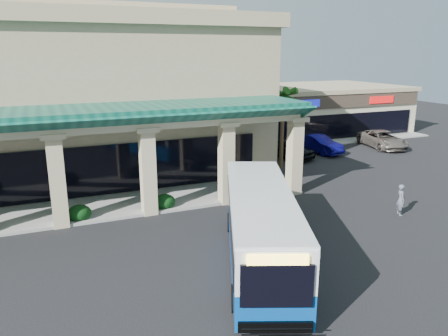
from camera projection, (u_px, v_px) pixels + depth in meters
name	position (u px, v px, depth m)	size (l,w,h in m)	color
ground	(241.00, 242.00, 20.12)	(110.00, 110.00, 0.00)	black
main_building	(37.00, 94.00, 29.88)	(30.80, 14.80, 11.35)	tan
arcade	(44.00, 165.00, 22.42)	(30.00, 6.20, 5.70)	#0C4B3E
strip_mall	(297.00, 109.00, 47.62)	(22.50, 12.50, 4.90)	beige
palm_0	(282.00, 124.00, 32.26)	(2.40, 2.40, 6.60)	#194813
palm_1	(274.00, 123.00, 35.40)	(2.40, 2.40, 5.80)	#194813
broadleaf_tree	(227.00, 122.00, 39.23)	(2.60, 2.60, 4.81)	black
transit_bus	(260.00, 228.00, 17.81)	(2.53, 10.88, 3.04)	#07459F
pedestrian	(401.00, 200.00, 23.23)	(0.62, 0.41, 1.70)	#505665
car_silver	(286.00, 148.00, 35.79)	(1.97, 4.90, 1.67)	black
car_white	(318.00, 144.00, 37.65)	(1.64, 4.69, 1.55)	#080657
car_gray	(382.00, 139.00, 39.70)	(2.55, 5.54, 1.54)	slate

